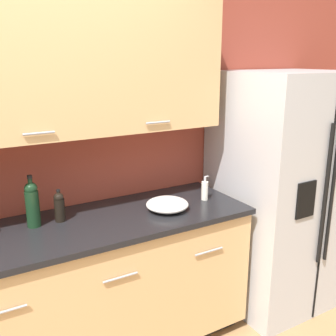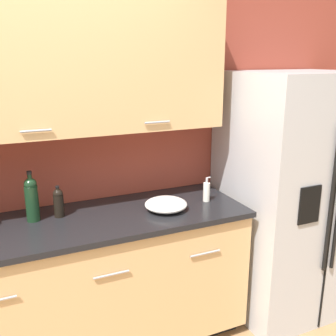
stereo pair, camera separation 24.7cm
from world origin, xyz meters
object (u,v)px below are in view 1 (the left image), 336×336
object	(u,v)px
soap_dispenser	(205,190)
mixing_bowl	(167,204)
refrigerator	(282,190)
wine_bottle	(32,203)
oil_bottle	(59,206)

from	to	relation	value
soap_dispenser	mixing_bowl	xyz separation A→B (m)	(-0.31, -0.03, -0.03)
refrigerator	wine_bottle	bearing A→B (deg)	174.31
wine_bottle	soap_dispenser	bearing A→B (deg)	-6.95
soap_dispenser	mixing_bowl	world-z (taller)	soap_dispenser
wine_bottle	mixing_bowl	distance (m)	0.80
mixing_bowl	wine_bottle	bearing A→B (deg)	167.89
wine_bottle	soap_dispenser	size ratio (longest dim) A/B	1.82
refrigerator	mixing_bowl	distance (m)	0.99
refrigerator	mixing_bowl	xyz separation A→B (m)	(-0.99, 0.01, 0.07)
refrigerator	soap_dispenser	bearing A→B (deg)	176.33
wine_bottle	mixing_bowl	xyz separation A→B (m)	(0.77, -0.17, -0.10)
refrigerator	wine_bottle	world-z (taller)	refrigerator
wine_bottle	oil_bottle	world-z (taller)	wine_bottle
refrigerator	soap_dispenser	distance (m)	0.69
wine_bottle	soap_dispenser	distance (m)	1.09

